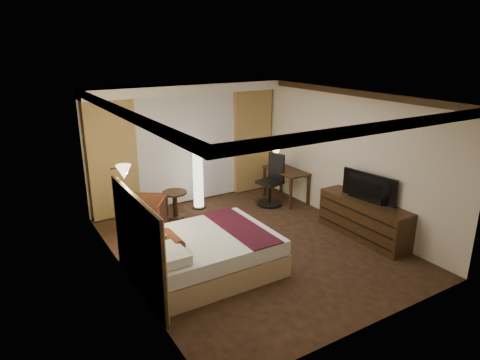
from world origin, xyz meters
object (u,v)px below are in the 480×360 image
office_chair (270,180)px  dresser (364,219)px  floor_lamp (198,178)px  television (366,184)px  armchair (146,213)px  bed (206,253)px  side_table (175,204)px  desk (286,185)px

office_chair → dresser: bearing=-91.3°
floor_lamp → television: floor_lamp is taller
armchair → floor_lamp: (1.41, 0.56, 0.33)m
bed → floor_lamp: floor_lamp is taller
armchair → television: 4.21m
side_table → desk: 2.64m
floor_lamp → office_chair: size_ratio=1.20×
armchair → television: bearing=-1.3°
television → armchair: bearing=45.6°
office_chair → bed: bearing=-158.2°
armchair → side_table: size_ratio=1.32×
side_table → television: bearing=-46.4°
side_table → floor_lamp: size_ratio=0.41×
dresser → television: bearing=180.0°
bed → television: bearing=-7.6°
armchair → office_chair: bearing=32.0°
bed → office_chair: bearing=36.3°
desk → dresser: 2.35m
television → side_table: bearing=34.9°
desk → armchair: bearing=178.8°
side_table → floor_lamp: bearing=19.0°
armchair → desk: bearing=33.2°
armchair → desk: 3.36m
dresser → bed: bearing=172.5°
bed → dresser: bearing=-7.5°
armchair → dresser: size_ratio=0.40×
side_table → office_chair: size_ratio=0.49×
office_chair → television: office_chair is taller
side_table → dresser: dresser is taller
bed → dresser: (3.11, -0.41, 0.06)m
floor_lamp → armchair: bearing=-158.4°
bed → desk: desk is taller
desk → office_chair: 0.53m
office_chair → television: (0.51, -2.30, 0.48)m
bed → side_table: bearing=78.9°
bed → dresser: 3.14m
side_table → armchair: bearing=-156.3°
bed → desk: (3.06, 1.94, 0.06)m
bed → office_chair: (2.58, 1.89, 0.27)m
dresser → television: 0.70m
floor_lamp → desk: floor_lamp is taller
floor_lamp → office_chair: bearing=-25.1°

